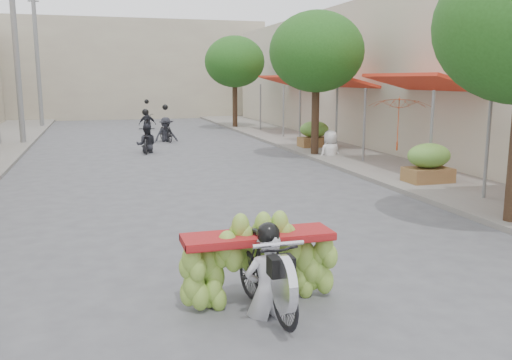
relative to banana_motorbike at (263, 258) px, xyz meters
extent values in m
cube|color=gray|center=(7.38, 13.32, -0.61)|extent=(4.00, 60.00, 0.12)
cube|color=#BFB49E|center=(12.38, 12.32, 2.33)|extent=(8.00, 40.00, 6.00)
cylinder|color=slate|center=(6.68, 4.22, 0.61)|extent=(0.08, 0.08, 2.55)
cube|color=red|center=(7.50, 8.32, 2.08)|extent=(1.77, 4.20, 0.53)
cylinder|color=slate|center=(6.68, 6.42, 0.61)|extent=(0.08, 0.08, 2.55)
cylinder|color=slate|center=(6.68, 10.22, 0.61)|extent=(0.08, 0.08, 2.55)
cube|color=red|center=(7.50, 14.32, 2.08)|extent=(1.77, 4.20, 0.53)
cylinder|color=slate|center=(6.68, 12.42, 0.61)|extent=(0.08, 0.08, 2.55)
cylinder|color=slate|center=(6.68, 16.22, 0.61)|extent=(0.08, 0.08, 2.55)
cube|color=red|center=(7.50, 20.32, 2.08)|extent=(1.77, 4.20, 0.53)
cylinder|color=slate|center=(6.68, 18.42, 0.61)|extent=(0.08, 0.08, 2.55)
cylinder|color=slate|center=(6.68, 22.22, 0.61)|extent=(0.08, 0.08, 2.55)
cube|color=#ADA289|center=(0.38, 36.32, 2.83)|extent=(20.00, 6.00, 7.00)
cylinder|color=slate|center=(-5.02, 19.32, 3.33)|extent=(0.24, 0.24, 8.00)
cylinder|color=slate|center=(-5.02, 28.32, 3.33)|extent=(0.24, 0.24, 8.00)
cube|color=slate|center=(-5.02, 28.32, 6.53)|extent=(0.60, 0.08, 0.08)
cylinder|color=#3A2719|center=(5.78, 12.32, 0.93)|extent=(0.28, 0.28, 3.20)
ellipsoid|color=#23591A|center=(5.78, 12.32, 3.13)|extent=(3.40, 3.40, 2.90)
cylinder|color=#3A2719|center=(5.78, 24.32, 0.93)|extent=(0.28, 0.28, 3.20)
ellipsoid|color=#23591A|center=(5.78, 24.32, 3.13)|extent=(3.40, 3.40, 2.90)
cube|color=brown|center=(6.58, 6.32, -0.30)|extent=(1.20, 0.80, 0.50)
ellipsoid|color=#629B3A|center=(6.58, 6.32, 0.28)|extent=(1.20, 0.88, 0.66)
cube|color=brown|center=(6.58, 14.32, -0.30)|extent=(1.20, 0.80, 0.50)
ellipsoid|color=#629B3A|center=(6.58, 14.32, 0.28)|extent=(1.20, 0.88, 0.66)
imported|color=black|center=(0.00, -0.13, -0.16)|extent=(0.71, 1.76, 1.01)
cylinder|color=silver|center=(0.00, -0.78, -0.05)|extent=(0.10, 0.66, 0.66)
cube|color=black|center=(0.00, -0.68, 0.13)|extent=(0.28, 0.22, 0.22)
cylinder|color=silver|center=(0.00, -0.58, 0.35)|extent=(0.60, 0.05, 0.05)
cube|color=maroon|center=(0.00, 0.22, 0.21)|extent=(1.92, 0.55, 0.10)
imported|color=silver|center=(0.00, -0.18, 0.40)|extent=(0.55, 0.41, 1.54)
sphere|color=black|center=(0.00, -0.21, 1.15)|extent=(0.28, 0.28, 0.28)
imported|color=#A73B16|center=(6.34, 7.51, 1.71)|extent=(1.94, 1.94, 1.56)
imported|color=white|center=(6.20, 11.86, 0.35)|extent=(0.96, 0.68, 1.79)
imported|color=black|center=(-0.07, 15.27, -0.21)|extent=(0.85, 1.71, 0.92)
imported|color=#25262D|center=(-0.07, 15.27, 0.46)|extent=(0.85, 0.60, 1.65)
sphere|color=black|center=(-0.07, 15.27, 0.91)|extent=(0.26, 0.26, 0.26)
imported|color=black|center=(1.12, 18.75, -0.15)|extent=(0.83, 1.83, 1.04)
imported|color=#25262D|center=(1.12, 18.75, 0.46)|extent=(1.14, 0.75, 1.65)
sphere|color=black|center=(1.12, 18.75, 0.91)|extent=(0.26, 0.26, 0.26)
imported|color=black|center=(0.86, 25.20, -0.24)|extent=(0.92, 1.61, 0.86)
imported|color=#25262D|center=(0.86, 25.20, 0.46)|extent=(1.07, 0.76, 1.65)
sphere|color=black|center=(0.86, 25.20, 0.91)|extent=(0.26, 0.26, 0.26)
camera|label=1|loc=(-1.88, -6.12, 2.19)|focal=38.00mm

